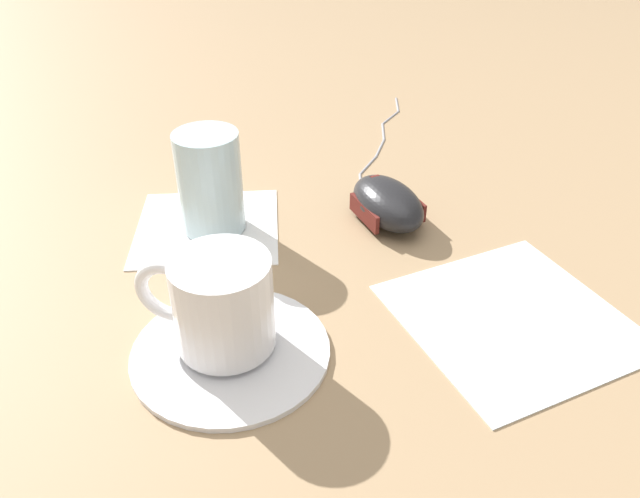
% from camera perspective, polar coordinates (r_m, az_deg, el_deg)
% --- Properties ---
extents(ground_plane, '(3.00, 3.00, 0.00)m').
position_cam_1_polar(ground_plane, '(0.56, -2.15, -1.63)').
color(ground_plane, '#9E7F5B').
extents(saucer, '(0.15, 0.15, 0.01)m').
position_cam_1_polar(saucer, '(0.47, -8.17, -9.06)').
color(saucer, white).
rests_on(saucer, ground).
extents(coffee_cup, '(0.09, 0.09, 0.07)m').
position_cam_1_polar(coffee_cup, '(0.45, -9.16, -4.86)').
color(coffee_cup, white).
rests_on(coffee_cup, saucer).
extents(computer_mouse, '(0.10, 0.06, 0.04)m').
position_cam_1_polar(computer_mouse, '(0.62, 6.20, 4.21)').
color(computer_mouse, black).
rests_on(computer_mouse, ground).
extents(mouse_cable, '(0.22, 0.20, 0.00)m').
position_cam_1_polar(mouse_cable, '(0.79, 5.61, 9.99)').
color(mouse_cable, gray).
rests_on(mouse_cable, ground).
extents(napkin_under_glass, '(0.18, 0.18, 0.00)m').
position_cam_1_polar(napkin_under_glass, '(0.62, -10.26, 2.05)').
color(napkin_under_glass, white).
rests_on(napkin_under_glass, ground).
extents(drinking_glass, '(0.06, 0.06, 0.10)m').
position_cam_1_polar(drinking_glass, '(0.59, -10.02, 6.03)').
color(drinking_glass, silver).
rests_on(drinking_glass, napkin_under_glass).
extents(napkin_spare, '(0.18, 0.18, 0.00)m').
position_cam_1_polar(napkin_spare, '(0.52, 17.15, -6.02)').
color(napkin_spare, white).
rests_on(napkin_spare, ground).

